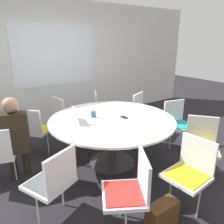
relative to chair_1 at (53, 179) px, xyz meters
The scene contains 17 objects.
ground_plane 1.39m from the chair_1, 27.28° to the left, with size 16.00×16.00×0.00m, color black.
wall_back 3.15m from the chair_1, 67.63° to the left, with size 8.00×0.07×2.70m.
conference_table 1.31m from the chair_1, 27.28° to the left, with size 1.88×1.88×0.75m.
chair_1 is the anchor object (origin of this frame).
chair_2 0.81m from the chair_1, 44.65° to the right, with size 0.58×0.59×0.85m.
chair_3 1.50m from the chair_1, 27.40° to the right, with size 0.46×0.47×0.85m.
chair_4 2.07m from the chair_1, ahead, with size 0.60×0.61×0.85m.
chair_5 2.47m from the chair_1, ahead, with size 0.52×0.50×0.85m.
chair_6 2.60m from the chair_1, 26.72° to the left, with size 0.57×0.56×0.85m.
chair_7 2.46m from the chair_1, 46.00° to the left, with size 0.58×0.59×0.85m.
chair_8 2.09m from the chair_1, 63.81° to the left, with size 0.47×0.49×0.85m.
chair_9 1.54m from the chair_1, 80.90° to the left, with size 0.61×0.61×0.85m.
person_0 1.01m from the chair_1, 98.66° to the left, with size 0.41×0.33×1.20m.
laptop 1.05m from the chair_1, 46.19° to the left, with size 0.32×0.37×0.21m.
coffee_cup 1.28m from the chair_1, 40.00° to the left, with size 0.08×0.08×0.10m.
cell_phone 1.45m from the chair_1, 21.33° to the left, with size 0.07×0.14×0.01m.
handbag 1.20m from the chair_1, 39.82° to the right, with size 0.36×0.16×0.28m.
Camera 1 is at (-1.74, -2.53, 1.89)m, focal length 35.00 mm.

